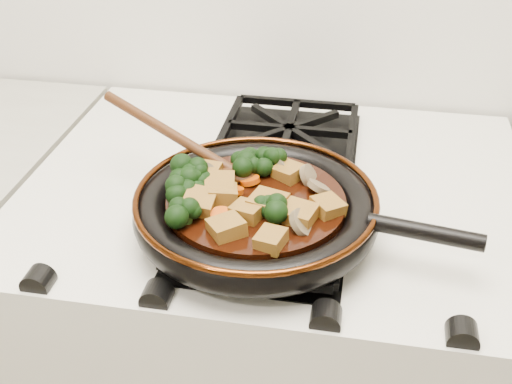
# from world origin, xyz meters

# --- Properties ---
(stove) EXTENTS (0.76, 0.60, 0.90)m
(stove) POSITION_xyz_m (0.00, 1.69, 0.45)
(stove) COLOR white
(stove) RESTS_ON ground
(burner_grate_front) EXTENTS (0.23, 0.23, 0.03)m
(burner_grate_front) POSITION_xyz_m (0.00, 1.55, 0.91)
(burner_grate_front) COLOR black
(burner_grate_front) RESTS_ON stove
(burner_grate_back) EXTENTS (0.23, 0.23, 0.03)m
(burner_grate_back) POSITION_xyz_m (0.00, 1.83, 0.91)
(burner_grate_back) COLOR black
(burner_grate_back) RESTS_ON stove
(skillet) EXTENTS (0.45, 0.32, 0.05)m
(skillet) POSITION_xyz_m (-0.01, 1.56, 0.94)
(skillet) COLOR black
(skillet) RESTS_ON burner_grate_front
(braising_sauce) EXTENTS (0.23, 0.23, 0.02)m
(braising_sauce) POSITION_xyz_m (-0.01, 1.56, 0.95)
(braising_sauce) COLOR black
(braising_sauce) RESTS_ON skillet
(tofu_cube_0) EXTENTS (0.05, 0.05, 0.02)m
(tofu_cube_0) POSITION_xyz_m (0.03, 1.62, 0.97)
(tofu_cube_0) COLOR #8A5F1F
(tofu_cube_0) RESTS_ON braising_sauce
(tofu_cube_1) EXTENTS (0.04, 0.04, 0.02)m
(tofu_cube_1) POSITION_xyz_m (0.03, 1.46, 0.97)
(tofu_cube_1) COLOR #8A5F1F
(tofu_cube_1) RESTS_ON braising_sauce
(tofu_cube_2) EXTENTS (0.05, 0.05, 0.02)m
(tofu_cube_2) POSITION_xyz_m (0.01, 1.54, 0.97)
(tofu_cube_2) COLOR #8A5F1F
(tofu_cube_2) RESTS_ON braising_sauce
(tofu_cube_3) EXTENTS (0.04, 0.05, 0.03)m
(tofu_cube_3) POSITION_xyz_m (-0.08, 1.59, 0.97)
(tofu_cube_3) COLOR #8A5F1F
(tofu_cube_3) RESTS_ON braising_sauce
(tofu_cube_4) EXTENTS (0.05, 0.05, 0.02)m
(tofu_cube_4) POSITION_xyz_m (0.05, 1.52, 0.97)
(tofu_cube_4) COLOR #8A5F1F
(tofu_cube_4) RESTS_ON braising_sauce
(tofu_cube_5) EXTENTS (0.05, 0.04, 0.02)m
(tofu_cube_5) POSITION_xyz_m (-0.01, 1.52, 0.97)
(tofu_cube_5) COLOR #8A5F1F
(tofu_cube_5) RESTS_ON braising_sauce
(tofu_cube_6) EXTENTS (0.04, 0.05, 0.03)m
(tofu_cube_6) POSITION_xyz_m (-0.07, 1.52, 0.97)
(tofu_cube_6) COLOR #8A5F1F
(tofu_cube_6) RESTS_ON braising_sauce
(tofu_cube_7) EXTENTS (0.05, 0.05, 0.03)m
(tofu_cube_7) POSITION_xyz_m (-0.06, 1.57, 0.97)
(tofu_cube_7) COLOR #8A5F1F
(tofu_cube_7) RESTS_ON braising_sauce
(tofu_cube_8) EXTENTS (0.06, 0.05, 0.03)m
(tofu_cube_8) POSITION_xyz_m (-0.03, 1.48, 0.97)
(tofu_cube_8) COLOR #8A5F1F
(tofu_cube_8) RESTS_ON braising_sauce
(tofu_cube_9) EXTENTS (0.05, 0.05, 0.03)m
(tofu_cube_9) POSITION_xyz_m (-0.05, 1.55, 0.97)
(tofu_cube_9) COLOR #8A5F1F
(tofu_cube_9) RESTS_ON braising_sauce
(tofu_cube_10) EXTENTS (0.05, 0.05, 0.02)m
(tofu_cube_10) POSITION_xyz_m (0.09, 1.55, 0.97)
(tofu_cube_10) COLOR #8A5F1F
(tofu_cube_10) RESTS_ON braising_sauce
(broccoli_floret_0) EXTENTS (0.07, 0.07, 0.06)m
(broccoli_floret_0) POSITION_xyz_m (-0.03, 1.63, 0.97)
(broccoli_floret_0) COLOR black
(broccoli_floret_0) RESTS_ON braising_sauce
(broccoli_floret_1) EXTENTS (0.07, 0.07, 0.06)m
(broccoli_floret_1) POSITION_xyz_m (-0.00, 1.64, 0.97)
(broccoli_floret_1) COLOR black
(broccoli_floret_1) RESTS_ON braising_sauce
(broccoli_floret_2) EXTENTS (0.07, 0.07, 0.06)m
(broccoli_floret_2) POSITION_xyz_m (-0.10, 1.57, 0.97)
(broccoli_floret_2) COLOR black
(broccoli_floret_2) RESTS_ON braising_sauce
(broccoli_floret_3) EXTENTS (0.09, 0.09, 0.06)m
(broccoli_floret_3) POSITION_xyz_m (-0.08, 1.49, 0.97)
(broccoli_floret_3) COLOR black
(broccoli_floret_3) RESTS_ON braising_sauce
(broccoli_floret_4) EXTENTS (0.08, 0.08, 0.07)m
(broccoli_floret_4) POSITION_xyz_m (-0.10, 1.57, 0.97)
(broccoli_floret_4) COLOR black
(broccoli_floret_4) RESTS_ON braising_sauce
(broccoli_floret_5) EXTENTS (0.07, 0.08, 0.07)m
(broccoli_floret_5) POSITION_xyz_m (-0.02, 1.61, 0.97)
(broccoli_floret_5) COLOR black
(broccoli_floret_5) RESTS_ON braising_sauce
(broccoli_floret_6) EXTENTS (0.08, 0.08, 0.06)m
(broccoli_floret_6) POSITION_xyz_m (-0.09, 1.57, 0.97)
(broccoli_floret_6) COLOR black
(broccoli_floret_6) RESTS_ON braising_sauce
(broccoli_floret_7) EXTENTS (0.09, 0.09, 0.07)m
(broccoli_floret_7) POSITION_xyz_m (-0.10, 1.53, 0.97)
(broccoli_floret_7) COLOR black
(broccoli_floret_7) RESTS_ON braising_sauce
(broccoli_floret_8) EXTENTS (0.07, 0.07, 0.06)m
(broccoli_floret_8) POSITION_xyz_m (0.02, 1.52, 0.97)
(broccoli_floret_8) COLOR black
(broccoli_floret_8) RESTS_ON braising_sauce
(carrot_coin_0) EXTENTS (0.03, 0.03, 0.02)m
(carrot_coin_0) POSITION_xyz_m (-0.02, 1.59, 0.96)
(carrot_coin_0) COLOR #C74605
(carrot_coin_0) RESTS_ON braising_sauce
(carrot_coin_1) EXTENTS (0.03, 0.03, 0.01)m
(carrot_coin_1) POSITION_xyz_m (0.04, 1.55, 0.96)
(carrot_coin_1) COLOR #C74605
(carrot_coin_1) RESTS_ON braising_sauce
(carrot_coin_2) EXTENTS (0.03, 0.03, 0.01)m
(carrot_coin_2) POSITION_xyz_m (-0.04, 1.51, 0.96)
(carrot_coin_2) COLOR #C74605
(carrot_coin_2) RESTS_ON braising_sauce
(carrot_coin_3) EXTENTS (0.03, 0.03, 0.02)m
(carrot_coin_3) POSITION_xyz_m (-0.04, 1.57, 0.96)
(carrot_coin_3) COLOR #C74605
(carrot_coin_3) RESTS_ON braising_sauce
(mushroom_slice_0) EXTENTS (0.04, 0.04, 0.04)m
(mushroom_slice_0) POSITION_xyz_m (-0.09, 1.59, 0.97)
(mushroom_slice_0) COLOR brown
(mushroom_slice_0) RESTS_ON braising_sauce
(mushroom_slice_1) EXTENTS (0.04, 0.04, 0.03)m
(mushroom_slice_1) POSITION_xyz_m (0.06, 1.51, 0.97)
(mushroom_slice_1) COLOR brown
(mushroom_slice_1) RESTS_ON braising_sauce
(mushroom_slice_2) EXTENTS (0.04, 0.05, 0.03)m
(mushroom_slice_2) POSITION_xyz_m (0.02, 1.64, 0.97)
(mushroom_slice_2) COLOR brown
(mushroom_slice_2) RESTS_ON braising_sauce
(mushroom_slice_3) EXTENTS (0.04, 0.04, 0.02)m
(mushroom_slice_3) POSITION_xyz_m (0.07, 1.59, 0.97)
(mushroom_slice_3) COLOR brown
(mushroom_slice_3) RESTS_ON braising_sauce
(mushroom_slice_4) EXTENTS (0.03, 0.04, 0.03)m
(mushroom_slice_4) POSITION_xyz_m (0.06, 1.61, 0.97)
(mushroom_slice_4) COLOR brown
(mushroom_slice_4) RESTS_ON braising_sauce
(wooden_spoon) EXTENTS (0.15, 0.09, 0.24)m
(wooden_spoon) POSITION_xyz_m (-0.11, 1.64, 0.98)
(wooden_spoon) COLOR #41210E
(wooden_spoon) RESTS_ON braising_sauce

